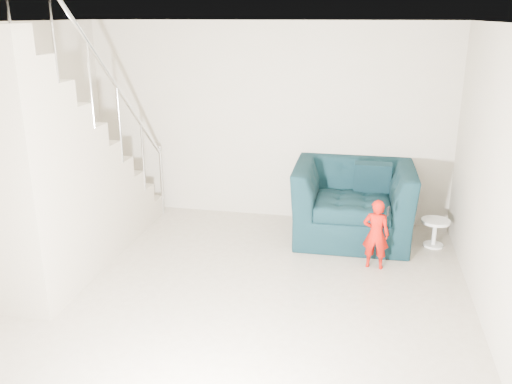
% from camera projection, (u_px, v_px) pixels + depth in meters
% --- Properties ---
extents(floor, '(5.50, 5.50, 0.00)m').
position_uv_depth(floor, '(217.00, 310.00, 5.32)').
color(floor, gray).
rests_on(floor, ground).
extents(ceiling, '(5.50, 5.50, 0.00)m').
position_uv_depth(ceiling, '(209.00, 23.00, 4.48)').
color(ceiling, silver).
rests_on(ceiling, back_wall).
extents(back_wall, '(5.00, 0.00, 5.00)m').
position_uv_depth(back_wall, '(268.00, 123.00, 7.46)').
color(back_wall, '#ABA08B').
rests_on(back_wall, floor).
extents(front_wall, '(5.00, 0.00, 5.00)m').
position_uv_depth(front_wall, '(40.00, 360.00, 2.34)').
color(front_wall, '#ABA08B').
rests_on(front_wall, floor).
extents(right_wall, '(0.00, 5.50, 5.50)m').
position_uv_depth(right_wall, '(508.00, 197.00, 4.43)').
color(right_wall, '#ABA08B').
rests_on(right_wall, floor).
extents(armchair, '(1.51, 1.33, 0.97)m').
position_uv_depth(armchair, '(353.00, 202.00, 6.94)').
color(armchair, black).
rests_on(armchair, floor).
extents(toddler, '(0.32, 0.23, 0.82)m').
position_uv_depth(toddler, '(376.00, 234.00, 6.11)').
color(toddler, '#9E0505').
rests_on(toddler, floor).
extents(side_table, '(0.35, 0.35, 0.35)m').
position_uv_depth(side_table, '(435.00, 229.00, 6.73)').
color(side_table, white).
rests_on(side_table, floor).
extents(staircase, '(1.02, 3.03, 3.62)m').
position_uv_depth(staircase, '(52.00, 189.00, 5.92)').
color(staircase, '#ADA089').
rests_on(staircase, floor).
extents(cushion, '(0.47, 0.22, 0.47)m').
position_uv_depth(cushion, '(372.00, 179.00, 7.05)').
color(cushion, black).
rests_on(cushion, armchair).
extents(throw, '(0.06, 0.57, 0.64)m').
position_uv_depth(throw, '(303.00, 189.00, 7.02)').
color(throw, black).
rests_on(throw, armchair).
extents(phone, '(0.03, 0.05, 0.10)m').
position_uv_depth(phone, '(388.00, 211.00, 5.94)').
color(phone, black).
rests_on(phone, toddler).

